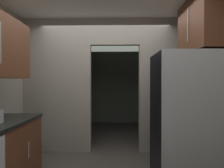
# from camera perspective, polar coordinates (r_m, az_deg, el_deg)

# --- Properties ---
(kitchen_partition) EXTENTS (3.26, 0.12, 2.64)m
(kitchen_partition) POSITION_cam_1_polar(r_m,az_deg,el_deg) (3.62, -3.15, 0.84)
(kitchen_partition) COLOR #9E998C
(kitchen_partition) RESTS_ON ground
(adjoining_room_shell) EXTENTS (3.26, 2.66, 2.64)m
(adjoining_room_shell) POSITION_cam_1_polar(r_m,az_deg,el_deg) (5.43, -1.09, -0.08)
(adjoining_room_shell) COLOR gray
(adjoining_room_shell) RESTS_ON ground
(refrigerator) EXTENTS (0.85, 0.80, 1.79)m
(refrigerator) POSITION_cam_1_polar(r_m,az_deg,el_deg) (2.81, 21.97, -9.50)
(refrigerator) COLOR black
(refrigerator) RESTS_ON ground
(upper_cabinet_fridgeside) EXTENTS (0.36, 0.93, 0.80)m
(upper_cabinet_fridgeside) POSITION_cam_1_polar(r_m,az_deg,el_deg) (3.07, 26.02, 16.28)
(upper_cabinet_fridgeside) COLOR brown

